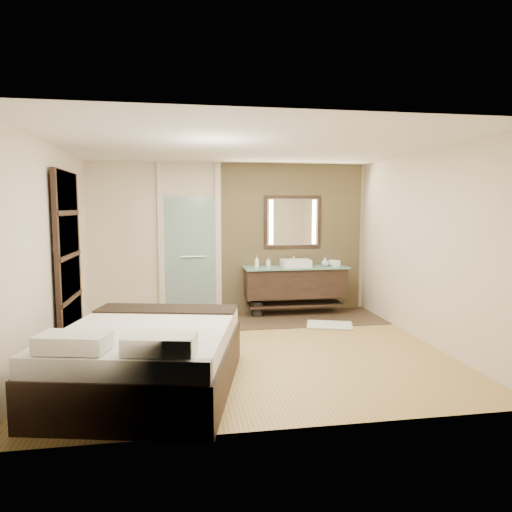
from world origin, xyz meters
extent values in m
plane|color=olive|center=(0.00, 0.00, 0.00)|extent=(5.00, 5.00, 0.00)
cube|color=#3D2D21|center=(0.60, 1.60, 0.01)|extent=(3.80, 1.30, 0.01)
cube|color=tan|center=(1.10, 2.21, 1.35)|extent=(2.60, 0.08, 2.70)
cube|color=black|center=(1.10, 1.92, 0.57)|extent=(1.80, 0.50, 0.50)
cube|color=black|center=(1.10, 1.92, 0.18)|extent=(1.71, 0.45, 0.04)
cube|color=#7FC2B7|center=(1.10, 1.90, 0.85)|extent=(1.85, 0.55, 0.03)
cube|color=white|center=(1.10, 1.90, 0.93)|extent=(0.50, 0.38, 0.13)
cylinder|color=silver|center=(1.10, 2.09, 0.95)|extent=(0.03, 0.03, 0.18)
cylinder|color=silver|center=(1.10, 2.05, 1.03)|extent=(0.02, 0.10, 0.02)
cube|color=black|center=(1.10, 2.16, 1.65)|extent=(1.06, 0.03, 0.96)
cube|color=white|center=(1.10, 2.15, 1.65)|extent=(0.94, 0.01, 0.84)
cube|color=beige|center=(0.70, 2.14, 1.65)|extent=(0.07, 0.01, 0.80)
cube|color=beige|center=(1.50, 2.14, 1.65)|extent=(0.07, 0.01, 0.80)
cube|color=#BAECE4|center=(-0.75, 2.20, 1.05)|extent=(0.90, 0.05, 2.10)
cylinder|color=silver|center=(-0.70, 2.15, 1.05)|extent=(0.45, 0.03, 0.03)
cube|color=beige|center=(-1.25, 2.21, 1.35)|extent=(0.10, 0.08, 2.70)
cube|color=beige|center=(-0.25, 2.21, 1.35)|extent=(0.10, 0.08, 2.70)
cube|color=black|center=(-2.43, 0.60, 1.20)|extent=(0.06, 1.20, 2.40)
cube|color=beige|center=(-2.41, 0.60, 0.37)|extent=(0.02, 1.06, 0.52)
cube|color=beige|center=(-2.41, 0.60, 0.96)|extent=(0.02, 1.06, 0.52)
cube|color=beige|center=(-2.41, 0.60, 1.54)|extent=(0.02, 1.06, 0.52)
cube|color=beige|center=(-2.41, 0.60, 2.13)|extent=(0.02, 1.06, 0.52)
cube|color=black|center=(-1.27, -1.15, 0.24)|extent=(2.17, 2.49, 0.48)
cube|color=white|center=(-1.27, -1.15, 0.57)|extent=(2.10, 2.43, 0.19)
cube|color=black|center=(-1.09, -0.36, 0.67)|extent=(1.74, 0.85, 0.04)
cube|color=white|center=(-1.83, -1.91, 0.76)|extent=(0.65, 0.45, 0.15)
cube|color=white|center=(-1.09, -2.08, 0.76)|extent=(0.65, 0.45, 0.15)
cube|color=silver|center=(1.45, 1.02, 0.02)|extent=(0.84, 0.70, 0.02)
cylinder|color=black|center=(0.39, 1.85, 0.13)|extent=(0.28, 0.28, 0.27)
cube|color=white|center=(1.83, 1.86, 0.92)|extent=(0.12, 0.12, 0.10)
imported|color=white|center=(0.39, 1.88, 0.97)|extent=(0.10, 0.10, 0.21)
imported|color=#B2B2B2|center=(0.62, 2.02, 0.94)|extent=(0.07, 0.07, 0.16)
imported|color=#A6D1D0|center=(1.64, 1.89, 0.94)|extent=(0.16, 0.16, 0.16)
imported|color=silver|center=(1.78, 1.90, 0.92)|extent=(0.15, 0.15, 0.11)
camera|label=1|loc=(-0.90, -5.92, 1.90)|focal=32.00mm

